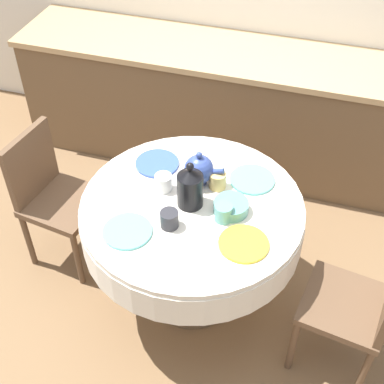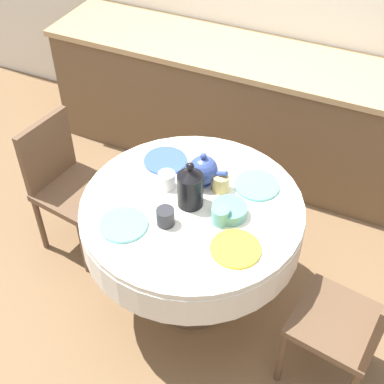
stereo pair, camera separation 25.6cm
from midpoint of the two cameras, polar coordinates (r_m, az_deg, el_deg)
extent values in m
plane|color=brown|center=(3.19, -2.33, -11.29)|extent=(12.00, 12.00, 0.00)
cube|color=brown|center=(3.84, 4.04, 8.38)|extent=(3.20, 0.60, 0.84)
cube|color=tan|center=(3.60, 4.38, 14.15)|extent=(3.24, 0.64, 0.04)
cylinder|color=brown|center=(3.18, -2.34, -11.08)|extent=(0.44, 0.44, 0.04)
cylinder|color=brown|center=(2.96, -2.50, -7.91)|extent=(0.11, 0.11, 0.52)
cylinder|color=silver|center=(2.70, -2.71, -3.24)|extent=(1.11, 1.11, 0.18)
cylinder|color=silver|center=(2.62, -2.79, -1.65)|extent=(1.10, 1.10, 0.03)
cube|color=brown|center=(2.70, 13.40, -11.80)|extent=(0.46, 0.46, 0.04)
cylinder|color=brown|center=(2.80, 8.05, -16.03)|extent=(0.04, 0.04, 0.41)
cylinder|color=brown|center=(3.00, 10.37, -10.71)|extent=(0.04, 0.04, 0.41)
cylinder|color=brown|center=(2.79, 15.23, -18.36)|extent=(0.04, 0.04, 0.41)
cylinder|color=brown|center=(2.99, 16.94, -12.80)|extent=(0.04, 0.04, 0.41)
cube|color=brown|center=(3.21, -15.73, -1.26)|extent=(0.45, 0.45, 0.04)
cube|color=brown|center=(3.17, -19.08, 2.69)|extent=(0.09, 0.38, 0.41)
cylinder|color=brown|center=(3.37, -10.89, -3.03)|extent=(0.04, 0.04, 0.41)
cylinder|color=brown|center=(3.20, -14.36, -7.11)|extent=(0.04, 0.04, 0.41)
cylinder|color=brown|center=(3.55, -15.62, -1.22)|extent=(0.04, 0.04, 0.41)
cylinder|color=brown|center=(3.38, -19.16, -4.97)|extent=(0.04, 0.04, 0.41)
cylinder|color=#60BCB7|center=(2.51, -9.82, -4.29)|extent=(0.23, 0.23, 0.01)
cylinder|color=#28282D|center=(2.49, -5.38, -3.05)|extent=(0.09, 0.09, 0.09)
cylinder|color=yellow|center=(2.42, 2.53, -5.69)|extent=(0.23, 0.23, 0.01)
cylinder|color=#5BA39E|center=(2.51, 0.47, -2.34)|extent=(0.09, 0.09, 0.09)
cylinder|color=#3856AD|center=(2.85, -6.31, 2.94)|extent=(0.23, 0.23, 0.01)
cylinder|color=white|center=(2.67, -5.80, 0.89)|extent=(0.09, 0.09, 0.09)
cylinder|color=#60BCB7|center=(2.74, 3.80, 1.22)|extent=(0.23, 0.23, 0.01)
cylinder|color=#DBB766|center=(2.67, 0.02, 1.14)|extent=(0.09, 0.09, 0.09)
cylinder|color=black|center=(2.55, -3.05, 0.08)|extent=(0.13, 0.13, 0.18)
cone|color=black|center=(2.48, -3.15, 1.93)|extent=(0.11, 0.11, 0.04)
sphere|color=black|center=(2.46, -3.18, 2.62)|extent=(0.04, 0.04, 0.04)
cylinder|color=#33478E|center=(2.72, -1.95, 1.03)|extent=(0.08, 0.08, 0.01)
sphere|color=#33478E|center=(2.67, -1.99, 2.33)|extent=(0.15, 0.15, 0.15)
cylinder|color=#33478E|center=(2.64, -0.19, 2.09)|extent=(0.09, 0.03, 0.05)
sphere|color=#33478E|center=(2.61, -2.04, 3.85)|extent=(0.03, 0.03, 0.03)
cylinder|color=#569993|center=(2.56, 1.34, -1.72)|extent=(0.17, 0.17, 0.06)
camera|label=1|loc=(0.13, -92.87, -2.66)|focal=50.00mm
camera|label=2|loc=(0.13, 87.13, 2.66)|focal=50.00mm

